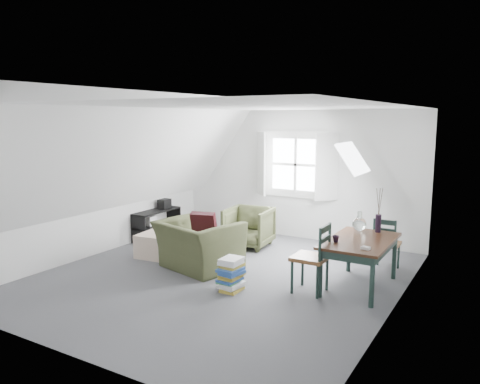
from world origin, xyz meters
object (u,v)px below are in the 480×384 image
Objects in this scene: ottoman at (158,245)px; dining_chair_near at (313,257)px; armchair_far at (249,246)px; media_shelf at (155,226)px; dining_chair_far at (386,243)px; armchair_near at (199,268)px; dining_table at (360,246)px; magazine_stack at (231,274)px.

ottoman is 0.63× the size of dining_chair_near.
dining_chair_near is at bearing -45.86° from armchair_far.
dining_chair_far is at bearing 1.23° from media_shelf.
armchair_near is 1.99m from dining_chair_near.
dining_chair_near reaches higher than media_shelf.
dining_table is (2.37, -1.06, 0.60)m from armchair_far.
dining_chair_far is at bearing -136.83° from armchair_near.
dining_table is at bearing 4.45° from ottoman.
magazine_stack is at bearing -33.60° from media_shelf.
ottoman is at bearing -133.65° from armchair_far.
armchair_far is 2.26m from magazine_stack.
armchair_far is 2.54m from dining_chair_far.
dining_table is 1.45× the size of dining_chair_near.
dining_table is 1.82m from magazine_stack.
armchair_far is at bearing -77.42° from armchair_near.
dining_chair_far is 1.58m from dining_chair_near.
armchair_near is 1.23× the size of dining_chair_near.
dining_chair_near reaches higher than armchair_near.
ottoman is 0.55× the size of media_shelf.
ottoman is 2.92m from dining_chair_near.
ottoman is 0.72× the size of dining_chair_far.
dining_chair_near is (2.90, -0.24, 0.30)m from ottoman.
dining_chair_far is (2.50, -0.11, 0.43)m from armchair_far.
magazine_stack reaches higher than armchair_near.
armchair_far is 1.69m from ottoman.
armchair_near is 2.53m from dining_table.
ottoman is at bearing 21.28° from dining_chair_far.
armchair_near is 1.94× the size of ottoman.
ottoman is at bearing -50.04° from media_shelf.
ottoman reaches higher than armchair_near.
dining_table is 4.30m from media_shelf.
magazine_stack is at bearing 163.91° from armchair_near.
dining_chair_far reaches higher than ottoman.
dining_chair_near reaches higher than dining_table.
media_shelf reaches higher than ottoman.
magazine_stack is at bearing -147.68° from dining_table.
dining_chair_near is at bearing -4.67° from ottoman.
dining_chair_near reaches higher than magazine_stack.
armchair_far is 0.74× the size of media_shelf.
dining_chair_far is 1.84× the size of magazine_stack.
armchair_far is 0.58× the size of dining_table.
dining_chair_near is 2.10× the size of magazine_stack.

